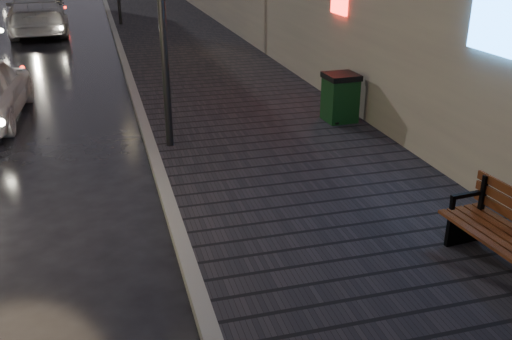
# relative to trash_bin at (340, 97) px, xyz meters

# --- Properties ---
(sidewalk) EXTENTS (4.60, 58.00, 0.15)m
(sidewalk) POSITION_rel_trash_bin_xyz_m (-1.70, 14.45, -0.60)
(sidewalk) COLOR black
(sidewalk) RESTS_ON ground
(curb) EXTENTS (0.20, 58.00, 0.15)m
(curb) POSITION_rel_trash_bin_xyz_m (-4.10, 14.45, -0.60)
(curb) COLOR slate
(curb) RESTS_ON ground
(trash_bin) EXTENTS (0.70, 0.70, 1.03)m
(trash_bin) POSITION_rel_trash_bin_xyz_m (0.00, 0.00, 0.00)
(trash_bin) COLOR black
(trash_bin) RESTS_ON sidewalk
(taxi_mid) EXTENTS (2.73, 5.83, 1.65)m
(taxi_mid) POSITION_rel_trash_bin_xyz_m (-7.12, 14.71, 0.15)
(taxi_mid) COLOR silver
(taxi_mid) RESTS_ON ground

